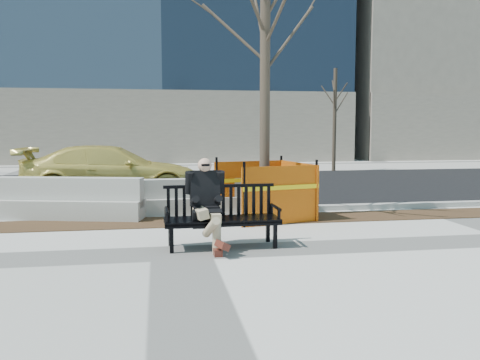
# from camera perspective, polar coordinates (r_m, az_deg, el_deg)

# --- Properties ---
(ground) EXTENTS (120.00, 120.00, 0.00)m
(ground) POSITION_cam_1_polar(r_m,az_deg,el_deg) (8.01, -6.76, -8.24)
(ground) COLOR beige
(ground) RESTS_ON ground
(mulch_strip) EXTENTS (40.00, 1.20, 0.02)m
(mulch_strip) POSITION_cam_1_polar(r_m,az_deg,el_deg) (10.54, -7.44, -4.76)
(mulch_strip) COLOR #47301C
(mulch_strip) RESTS_ON ground
(asphalt_street) EXTENTS (60.00, 10.40, 0.01)m
(asphalt_street) POSITION_cam_1_polar(r_m,az_deg,el_deg) (16.67, -8.20, -0.81)
(asphalt_street) COLOR black
(asphalt_street) RESTS_ON ground
(curb) EXTENTS (60.00, 0.25, 0.12)m
(curb) POSITION_cam_1_polar(r_m,az_deg,el_deg) (11.47, -7.61, -3.61)
(curb) COLOR #9E9B93
(curb) RESTS_ON ground
(bench) EXTENTS (1.94, 0.72, 1.02)m
(bench) POSITION_cam_1_polar(r_m,az_deg,el_deg) (8.32, -2.06, -7.65)
(bench) COLOR black
(bench) RESTS_ON ground
(seated_man) EXTENTS (0.65, 1.06, 1.47)m
(seated_man) POSITION_cam_1_polar(r_m,az_deg,el_deg) (8.34, -3.90, -7.64)
(seated_man) COLOR black
(seated_man) RESTS_ON ground
(tree_fence) EXTENTS (3.11, 3.11, 6.51)m
(tree_fence) POSITION_cam_1_polar(r_m,az_deg,el_deg) (10.97, 2.78, -4.33)
(tree_fence) COLOR orange
(tree_fence) RESTS_ON ground
(sedan) EXTENTS (5.05, 2.12, 1.45)m
(sedan) POSITION_cam_1_polar(r_m,az_deg,el_deg) (14.87, -14.35, -1.78)
(sedan) COLOR #D2BE53
(sedan) RESTS_ON ground
(jersey_barrier_left) EXTENTS (3.24, 1.38, 0.91)m
(jersey_barrier_left) POSITION_cam_1_polar(r_m,az_deg,el_deg) (11.41, -18.80, -4.23)
(jersey_barrier_left) COLOR #ACAAA1
(jersey_barrier_left) RESTS_ON ground
(jersey_barrier_right) EXTENTS (2.89, 0.76, 0.82)m
(jersey_barrier_right) POSITION_cam_1_polar(r_m,az_deg,el_deg) (11.57, -3.87, -3.79)
(jersey_barrier_right) COLOR #A4A299
(jersey_barrier_right) RESTS_ON ground
(far_tree_right) EXTENTS (1.94, 1.94, 4.97)m
(far_tree_right) POSITION_cam_1_polar(r_m,az_deg,el_deg) (23.15, 10.62, 1.03)
(far_tree_right) COLOR #3F3428
(far_tree_right) RESTS_ON ground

